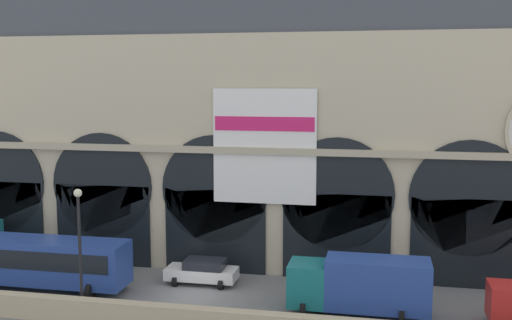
{
  "coord_description": "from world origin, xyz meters",
  "views": [
    {
      "loc": [
        10.57,
        -32.87,
        12.51
      ],
      "look_at": [
        2.73,
        5.0,
        7.5
      ],
      "focal_mm": 42.99,
      "sensor_mm": 36.0,
      "label": 1
    }
  ],
  "objects": [
    {
      "name": "car_center",
      "position": [
        -0.13,
        2.44,
        0.8
      ],
      "size": [
        4.4,
        2.22,
        1.55
      ],
      "color": "white",
      "rests_on": "ground"
    },
    {
      "name": "quay_parapet_wall",
      "position": [
        0.0,
        -4.67,
        0.62
      ],
      "size": [
        90.0,
        0.7,
        1.24
      ],
      "primitive_type": "cube",
      "color": "#BCAD8C",
      "rests_on": "ground"
    },
    {
      "name": "bus_midwest",
      "position": [
        -9.46,
        -0.54,
        1.78
      ],
      "size": [
        11.0,
        3.25,
        3.1
      ],
      "color": "#28479E",
      "rests_on": "ground"
    },
    {
      "name": "street_lamp_quayside",
      "position": [
        -4.97,
        -3.87,
        4.41
      ],
      "size": [
        0.44,
        0.44,
        6.9
      ],
      "color": "black",
      "rests_on": "ground"
    },
    {
      "name": "box_truck_mideast",
      "position": [
        9.64,
        -0.74,
        1.7
      ],
      "size": [
        7.5,
        2.91,
        3.12
      ],
      "color": "#19727A",
      "rests_on": "ground"
    },
    {
      "name": "ground_plane",
      "position": [
        0.0,
        0.0,
        0.0
      ],
      "size": [
        200.0,
        200.0,
        0.0
      ],
      "primitive_type": "plane",
      "color": "slate"
    },
    {
      "name": "station_building",
      "position": [
        0.04,
        7.77,
        9.6
      ],
      "size": [
        48.93,
        5.94,
        19.76
      ],
      "color": "beige",
      "rests_on": "ground"
    }
  ]
}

